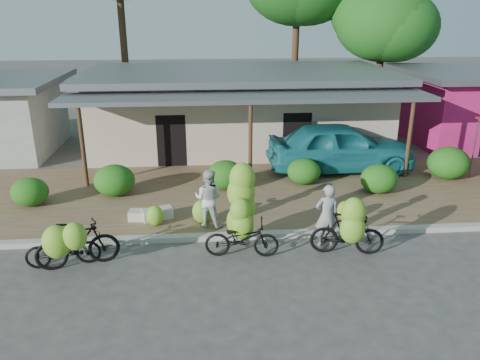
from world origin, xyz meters
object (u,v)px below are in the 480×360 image
object	(u,v)px
tree_near_right	(380,20)
bike_right	(349,230)
teal_van	(340,147)
bike_left	(77,243)
bike_center	(242,218)
sack_far	(142,215)
bike_far_left	(62,247)
vendor	(327,216)
sack_near	(157,214)
bystander	(208,198)

from	to	relation	value
tree_near_right	bike_right	xyz separation A→B (m)	(-5.45, -13.83, -4.55)
bike_right	teal_van	world-z (taller)	teal_van
tree_near_right	bike_left	world-z (taller)	tree_near_right
bike_center	bike_right	xyz separation A→B (m)	(2.57, -0.55, -0.16)
tree_near_right	sack_far	distance (m)	16.47
bike_right	bike_far_left	bearing A→B (deg)	99.21
bike_far_left	sack_far	bearing A→B (deg)	-42.55
bike_left	teal_van	distance (m)	10.17
bike_far_left	teal_van	distance (m)	10.46
tree_near_right	vendor	world-z (taller)	tree_near_right
tree_near_right	sack_near	distance (m)	16.17
sack_far	bystander	size ratio (longest dim) A/B	0.46
bike_far_left	teal_van	bearing A→B (deg)	-62.45
sack_far	sack_near	bearing A→B (deg)	3.24
sack_near	sack_far	distance (m)	0.43
bike_far_left	bike_left	size ratio (longest dim) A/B	0.90
bike_left	sack_near	xyz separation A→B (m)	(1.65, 2.37, -0.37)
tree_near_right	bike_left	bearing A→B (deg)	-130.87
tree_near_right	bike_center	world-z (taller)	tree_near_right
bike_right	sack_near	distance (m)	5.43
bike_center	vendor	world-z (taller)	bike_center
bike_far_left	bike_right	distance (m)	6.85
bike_center	bike_right	distance (m)	2.64
vendor	bike_center	bearing A→B (deg)	0.46
bike_center	sack_far	xyz separation A→B (m)	(-2.70, 1.84, -0.64)
sack_far	vendor	size ratio (longest dim) A/B	0.44
bike_center	bike_right	world-z (taller)	bike_center
bike_center	teal_van	size ratio (longest dim) A/B	0.42
vendor	bike_right	bearing A→B (deg)	118.05
bike_right	tree_near_right	bearing A→B (deg)	-12.08
bike_center	sack_near	distance (m)	3.00
vendor	tree_near_right	bearing A→B (deg)	-116.17
sack_near	sack_far	world-z (taller)	sack_near
vendor	sack_far	bearing A→B (deg)	-21.80
tree_near_right	bike_left	distance (m)	18.83
bike_far_left	bystander	distance (m)	3.93
bike_left	bystander	world-z (taller)	bystander
bike_right	sack_far	distance (m)	5.80
bike_far_left	vendor	size ratio (longest dim) A/B	1.07
teal_van	bike_left	bearing A→B (deg)	125.56
tree_near_right	teal_van	xyz separation A→B (m)	(-3.87, -7.61, -4.26)
tree_near_right	bike_far_left	bearing A→B (deg)	-131.69
bike_left	bike_center	xyz separation A→B (m)	(3.91, 0.51, 0.26)
tree_near_right	teal_van	size ratio (longest dim) A/B	1.34
sack_far	vendor	world-z (taller)	vendor
sack_far	tree_near_right	bearing A→B (deg)	46.88
sack_near	bystander	bearing A→B (deg)	-21.91
bike_center	bike_left	bearing A→B (deg)	103.37
bike_left	sack_far	xyz separation A→B (m)	(1.22, 2.35, -0.38)
bike_left	sack_near	size ratio (longest dim) A/B	2.36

